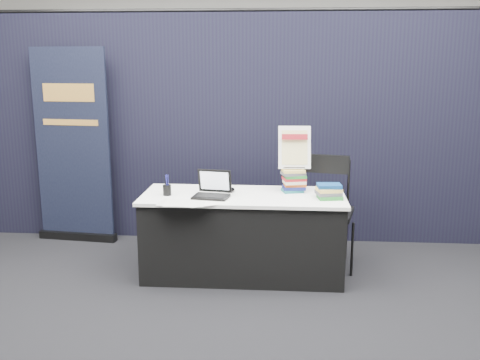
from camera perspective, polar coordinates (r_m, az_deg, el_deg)
name	(u,v)px	position (r m, az deg, el deg)	size (l,w,h in m)	color
floor	(239,300)	(4.48, -0.16, -12.63)	(8.00, 8.00, 0.00)	black
wall_back	(259,73)	(8.06, 2.07, 11.35)	(8.00, 0.02, 3.50)	beige
drape_partition	(250,130)	(5.70, 1.08, 5.38)	(6.00, 0.08, 2.40)	black
display_table	(243,235)	(4.86, 0.34, -5.85)	(1.80, 0.75, 0.75)	black
laptop	(211,191)	(4.66, -3.07, -1.15)	(0.33, 0.29, 0.23)	black
mouse	(230,190)	(4.85, -1.04, -1.05)	(0.08, 0.12, 0.04)	black
brochure_left	(179,203)	(4.49, -6.52, -2.45)	(0.34, 0.24, 0.00)	silver
brochure_mid	(185,203)	(4.49, -5.93, -2.46)	(0.34, 0.24, 0.00)	silver
brochure_right	(208,202)	(4.50, -3.42, -2.36)	(0.33, 0.23, 0.00)	white
pen_cup	(167,190)	(4.76, -7.79, -1.08)	(0.07, 0.07, 0.09)	black
book_stack_tall	(294,180)	(4.86, 5.77, -0.04)	(0.22, 0.19, 0.21)	#1B6769
book_stack_short	(329,191)	(4.66, 9.46, -1.21)	(0.24, 0.20, 0.13)	#1E7127
info_sign	(295,148)	(4.84, 5.84, 3.43)	(0.30, 0.15, 0.40)	black
pullup_banner	(73,157)	(5.96, -17.36, 2.33)	(0.88, 0.19, 2.06)	black
stacking_chair	(326,206)	(5.09, 9.17, -2.80)	(0.56, 0.57, 1.04)	black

